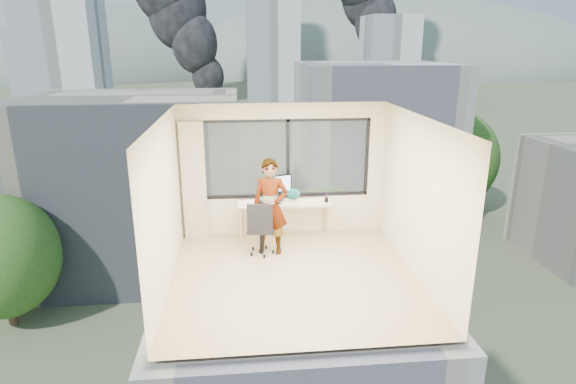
{
  "coord_description": "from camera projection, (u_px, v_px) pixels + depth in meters",
  "views": [
    {
      "loc": [
        -0.81,
        -7.0,
        3.65
      ],
      "look_at": [
        0.0,
        1.0,
        1.15
      ],
      "focal_mm": 29.64,
      "sensor_mm": 36.0,
      "label": 1
    }
  ],
  "objects": [
    {
      "name": "tree_c",
      "position": [
        456.0,
        169.0,
        50.6
      ],
      "size": [
        8.4,
        8.4,
        10.0
      ],
      "primitive_type": null,
      "color": "#24541C",
      "rests_on": "exterior_ground"
    },
    {
      "name": "floor",
      "position": [
        294.0,
        277.0,
        7.81
      ],
      "size": [
        4.0,
        4.0,
        0.01
      ],
      "primitive_type": "cube",
      "color": "tan",
      "rests_on": "ground"
    },
    {
      "name": "pen_cup",
      "position": [
        326.0,
        200.0,
        9.14
      ],
      "size": [
        0.08,
        0.08,
        0.09
      ],
      "primitive_type": "cylinder",
      "rotation": [
        0.0,
        0.0,
        0.14
      ],
      "color": "black",
      "rests_on": "desk"
    },
    {
      "name": "curtain",
      "position": [
        194.0,
        181.0,
        9.09
      ],
      "size": [
        0.45,
        0.14,
        2.3
      ],
      "primitive_type": "cube",
      "color": "beige",
      "rests_on": "floor"
    },
    {
      "name": "game_console",
      "position": [
        264.0,
        197.0,
        9.3
      ],
      "size": [
        0.35,
        0.3,
        0.08
      ],
      "primitive_type": "cube",
      "rotation": [
        0.0,
        0.0,
        -0.15
      ],
      "color": "white",
      "rests_on": "desk"
    },
    {
      "name": "hill_a",
      "position": [
        52.0,
        73.0,
        304.43
      ],
      "size": [
        288.0,
        216.0,
        90.0
      ],
      "primitive_type": "ellipsoid",
      "color": "slate",
      "rests_on": "exterior_ground"
    },
    {
      "name": "near_bldg_b",
      "position": [
        371.0,
        147.0,
        46.85
      ],
      "size": [
        14.0,
        13.0,
        16.0
      ],
      "primitive_type": "cube",
      "color": "silver",
      "rests_on": "exterior_ground"
    },
    {
      "name": "monitor",
      "position": [
        279.0,
        187.0,
        9.18
      ],
      "size": [
        0.53,
        0.27,
        0.52
      ],
      "primitive_type": null,
      "rotation": [
        0.0,
        0.0,
        0.33
      ],
      "color": "black",
      "rests_on": "desk"
    },
    {
      "name": "cellphone",
      "position": [
        278.0,
        203.0,
        9.06
      ],
      "size": [
        0.13,
        0.09,
        0.01
      ],
      "primitive_type": "cube",
      "rotation": [
        0.0,
        0.0,
        -0.35
      ],
      "color": "black",
      "rests_on": "desk"
    },
    {
      "name": "near_bldg_a",
      "position": [
        138.0,
        186.0,
        37.52
      ],
      "size": [
        16.0,
        12.0,
        14.0
      ],
      "primitive_type": "cube",
      "color": "beige",
      "rests_on": "exterior_ground"
    },
    {
      "name": "wall_left",
      "position": [
        164.0,
        206.0,
        7.23
      ],
      "size": [
        0.01,
        4.0,
        2.6
      ],
      "primitive_type": "cube",
      "color": "beige",
      "rests_on": "ground"
    },
    {
      "name": "wall_right",
      "position": [
        418.0,
        198.0,
        7.62
      ],
      "size": [
        0.01,
        4.0,
        2.6
      ],
      "primitive_type": "cube",
      "color": "beige",
      "rests_on": "ground"
    },
    {
      "name": "wall_front",
      "position": [
        314.0,
        256.0,
        5.52
      ],
      "size": [
        4.0,
        0.01,
        2.6
      ],
      "primitive_type": "cube",
      "color": "beige",
      "rests_on": "ground"
    },
    {
      "name": "far_tower_d",
      "position": [
        44.0,
        67.0,
        145.43
      ],
      "size": [
        16.0,
        14.0,
        22.0
      ],
      "primitive_type": "cube",
      "color": "silver",
      "rests_on": "exterior_ground"
    },
    {
      "name": "far_tower_c",
      "position": [
        388.0,
        60.0,
        145.45
      ],
      "size": [
        15.0,
        15.0,
        26.0
      ],
      "primitive_type": "cube",
      "color": "silver",
      "rests_on": "exterior_ground"
    },
    {
      "name": "window_wall",
      "position": [
        285.0,
        158.0,
        9.26
      ],
      "size": [
        3.3,
        0.16,
        1.55
      ],
      "primitive_type": null,
      "color": "black",
      "rests_on": "ground"
    },
    {
      "name": "handbag",
      "position": [
        293.0,
        194.0,
        9.29
      ],
      "size": [
        0.3,
        0.21,
        0.21
      ],
      "primitive_type": "ellipsoid",
      "rotation": [
        0.0,
        0.0,
        0.27
      ],
      "color": "#0D4E4E",
      "rests_on": "desk"
    },
    {
      "name": "far_tower_a",
      "position": [
        66.0,
        64.0,
        94.69
      ],
      "size": [
        14.0,
        14.0,
        28.0
      ],
      "primitive_type": "cube",
      "color": "silver",
      "rests_on": "exterior_ground"
    },
    {
      "name": "chair",
      "position": [
        261.0,
        227.0,
        8.53
      ],
      "size": [
        0.6,
        0.6,
        1.04
      ],
      "primitive_type": null,
      "rotation": [
        0.0,
        0.0,
        -0.14
      ],
      "color": "black",
      "rests_on": "floor"
    },
    {
      "name": "desk",
      "position": [
        285.0,
        220.0,
        9.27
      ],
      "size": [
        1.8,
        0.6,
        0.75
      ],
      "primitive_type": "cube",
      "color": "tan",
      "rests_on": "floor"
    },
    {
      "name": "ceiling",
      "position": [
        295.0,
        119.0,
        7.04
      ],
      "size": [
        4.0,
        4.0,
        0.01
      ],
      "primitive_type": "cube",
      "color": "white",
      "rests_on": "ground"
    },
    {
      "name": "far_tower_b",
      "position": [
        272.0,
        55.0,
        122.29
      ],
      "size": [
        13.0,
        13.0,
        30.0
      ],
      "primitive_type": "cube",
      "color": "silver",
      "rests_on": "exterior_ground"
    },
    {
      "name": "hill_b",
      "position": [
        386.0,
        72.0,
        325.62
      ],
      "size": [
        300.0,
        220.0,
        96.0
      ],
      "primitive_type": "ellipsoid",
      "color": "slate",
      "rests_on": "exterior_ground"
    },
    {
      "name": "tree_b",
      "position": [
        326.0,
        277.0,
        28.11
      ],
      "size": [
        7.6,
        7.6,
        9.0
      ],
      "primitive_type": null,
      "color": "#24541C",
      "rests_on": "exterior_ground"
    },
    {
      "name": "laptop",
      "position": [
        266.0,
        198.0,
        9.06
      ],
      "size": [
        0.43,
        0.44,
        0.21
      ],
      "primitive_type": null,
      "rotation": [
        0.0,
        0.0,
        -0.38
      ],
      "color": "black",
      "rests_on": "desk"
    },
    {
      "name": "person",
      "position": [
        270.0,
        207.0,
        8.49
      ],
      "size": [
        0.71,
        0.55,
        1.75
      ],
      "primitive_type": "imported",
      "rotation": [
        0.0,
        0.0,
        -0.22
      ],
      "color": "#2D2D33",
      "rests_on": "floor"
    },
    {
      "name": "tree_a",
      "position": [
        4.0,
        270.0,
        30.14
      ],
      "size": [
        7.0,
        7.0,
        8.0
      ],
      "primitive_type": null,
      "color": "#24541C",
      "rests_on": "exterior_ground"
    },
    {
      "name": "exterior_ground",
      "position": [
        243.0,
        114.0,
        125.97
      ],
      "size": [
        400.0,
        400.0,
        0.04
      ],
      "primitive_type": "cube",
      "color": "#515B3D",
      "rests_on": "ground"
    }
  ]
}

